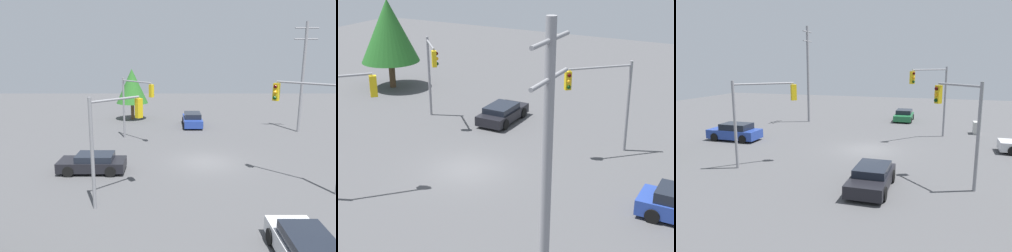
{
  "view_description": "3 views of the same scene",
  "coord_description": "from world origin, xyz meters",
  "views": [
    {
      "loc": [
        -2.73,
        -22.48,
        7.75
      ],
      "look_at": [
        -2.71,
        2.13,
        2.18
      ],
      "focal_mm": 35.0,
      "sensor_mm": 36.0,
      "label": 1
    },
    {
      "loc": [
        21.83,
        14.22,
        12.47
      ],
      "look_at": [
        -0.99,
        1.89,
        2.59
      ],
      "focal_mm": 55.0,
      "sensor_mm": 36.0,
      "label": 2
    },
    {
      "loc": [
        -23.89,
        -5.41,
        6.57
      ],
      "look_at": [
        -0.5,
        1.74,
        1.87
      ],
      "focal_mm": 35.0,
      "sensor_mm": 36.0,
      "label": 3
    }
  ],
  "objects": [
    {
      "name": "ground_plane",
      "position": [
        0.0,
        0.0,
        0.0
      ],
      "size": [
        80.0,
        80.0,
        0.0
      ],
      "primitive_type": "plane",
      "color": "#4C4C4F"
    },
    {
      "name": "sedan_blue",
      "position": [
        -0.13,
        11.73,
        0.71
      ],
      "size": [
        2.02,
        4.46,
        1.48
      ],
      "color": "#233D93",
      "rests_on": "ground_plane"
    },
    {
      "name": "sedan_dark",
      "position": [
        -7.68,
        -1.99,
        0.62
      ],
      "size": [
        4.33,
        2.04,
        1.24
      ],
      "rotation": [
        0.0,
        0.0,
        1.57
      ],
      "color": "black",
      "rests_on": "ground_plane"
    },
    {
      "name": "sedan_green",
      "position": [
        13.91,
        -1.12,
        0.62
      ],
      "size": [
        4.0,
        2.04,
        1.29
      ],
      "rotation": [
        0.0,
        0.0,
        1.57
      ],
      "color": "#1E6638",
      "rests_on": "ground_plane"
    },
    {
      "name": "traffic_signal_main",
      "position": [
        -5.54,
        -6.29,
        3.87
      ],
      "size": [
        2.45,
        2.4,
        5.68
      ],
      "rotation": [
        0.0,
        0.0,
        0.77
      ],
      "color": "gray",
      "rests_on": "ground_plane"
    },
    {
      "name": "traffic_signal_cross",
      "position": [
        -5.58,
        5.72,
        3.83
      ],
      "size": [
        2.99,
        3.09,
        5.54
      ],
      "rotation": [
        0.0,
        0.0,
        -0.81
      ],
      "color": "gray",
      "rests_on": "ground_plane"
    },
    {
      "name": "traffic_signal_aux",
      "position": [
        5.48,
        -4.44,
        4.32
      ],
      "size": [
        3.2,
        2.99,
        6.28
      ],
      "rotation": [
        0.0,
        0.0,
        2.39
      ],
      "color": "gray",
      "rests_on": "ground_plane"
    },
    {
      "name": "utility_pole_tall",
      "position": [
        10.23,
        9.21,
        5.57
      ],
      "size": [
        2.2,
        0.28,
        10.55
      ],
      "color": "gray",
      "rests_on": "ground_plane"
    },
    {
      "name": "electrical_cabinet",
      "position": [
        8.75,
        -8.51,
        0.58
      ],
      "size": [
        1.09,
        0.58,
        1.16
      ],
      "primitive_type": "cube",
      "color": "#B2B2AD",
      "rests_on": "ground_plane"
    }
  ]
}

